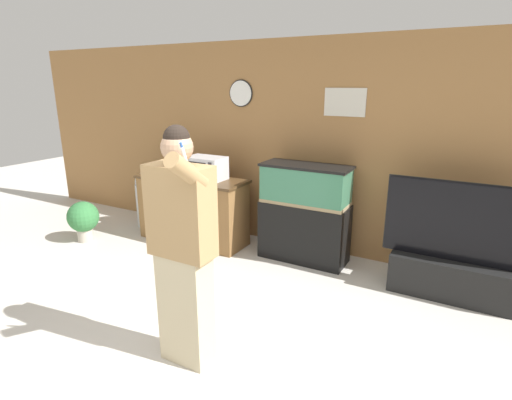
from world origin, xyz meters
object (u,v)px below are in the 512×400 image
at_px(knife_block, 168,166).
at_px(potted_plant, 83,218).
at_px(trash_bin, 146,199).
at_px(tv_on_stand, 451,264).
at_px(aquarium_on_stand, 305,213).
at_px(counter_island, 193,209).
at_px(microwave, 206,168).
at_px(person_standing, 181,246).

xyz_separation_m(knife_block, potted_plant, (-0.94, -0.70, -0.69)).
height_order(potted_plant, trash_bin, trash_bin).
relative_size(tv_on_stand, trash_bin, 1.66).
bearing_deg(aquarium_on_stand, counter_island, -173.61).
xyz_separation_m(microwave, potted_plant, (-1.52, -0.76, -0.71)).
bearing_deg(tv_on_stand, microwave, -179.27).
xyz_separation_m(counter_island, potted_plant, (-1.29, -0.73, -0.12)).
distance_m(microwave, person_standing, 2.36).
height_order(aquarium_on_stand, person_standing, person_standing).
height_order(aquarium_on_stand, trash_bin, aquarium_on_stand).
relative_size(microwave, knife_block, 1.48).
distance_m(person_standing, trash_bin, 3.28).
distance_m(aquarium_on_stand, potted_plant, 2.99).
bearing_deg(counter_island, potted_plant, -150.32).
relative_size(counter_island, trash_bin, 1.87).
xyz_separation_m(aquarium_on_stand, tv_on_stand, (1.62, -0.11, -0.24)).
bearing_deg(trash_bin, tv_on_stand, -1.14).
bearing_deg(microwave, potted_plant, -153.45).
bearing_deg(potted_plant, person_standing, -24.48).
relative_size(knife_block, aquarium_on_stand, 0.29).
bearing_deg(person_standing, trash_bin, 138.97).
relative_size(knife_block, trash_bin, 0.41).
bearing_deg(person_standing, knife_block, 132.85).
xyz_separation_m(knife_block, aquarium_on_stand, (1.90, 0.20, -0.42)).
height_order(microwave, knife_block, knife_block).
height_order(microwave, trash_bin, microwave).
bearing_deg(aquarium_on_stand, trash_bin, -179.32).
xyz_separation_m(counter_island, knife_block, (-0.35, -0.03, 0.56)).
bearing_deg(tv_on_stand, potted_plant, -169.89).
distance_m(counter_island, aquarium_on_stand, 1.56).
xyz_separation_m(microwave, trash_bin, (-1.21, 0.12, -0.61)).
xyz_separation_m(counter_island, tv_on_stand, (3.17, 0.06, -0.10)).
distance_m(potted_plant, trash_bin, 0.93).
bearing_deg(microwave, person_standing, -58.45).
relative_size(counter_island, potted_plant, 2.77).
bearing_deg(counter_island, tv_on_stand, 1.09).
xyz_separation_m(person_standing, trash_bin, (-2.45, 2.13, -0.53)).
bearing_deg(tv_on_stand, trash_bin, 178.86).
relative_size(knife_block, tv_on_stand, 0.25).
distance_m(counter_island, trash_bin, 1.00).
relative_size(knife_block, person_standing, 0.18).
distance_m(knife_block, trash_bin, 0.88).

